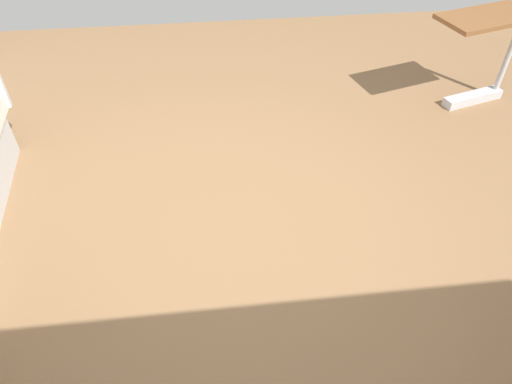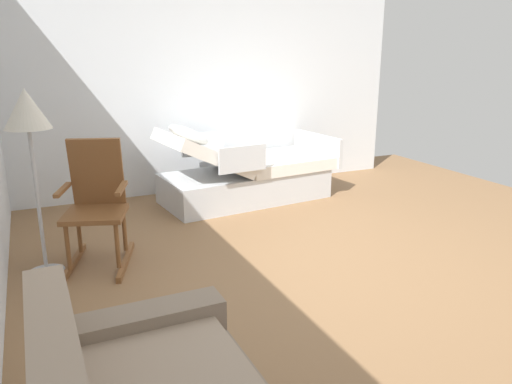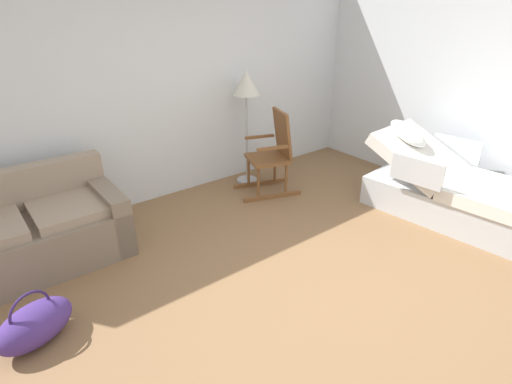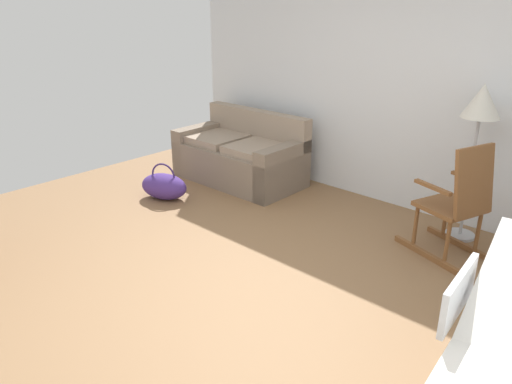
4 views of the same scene
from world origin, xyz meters
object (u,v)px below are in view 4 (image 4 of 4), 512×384
object	(u,v)px
couch	(241,157)
floor_lamp	(481,112)
rocking_chair	(458,204)
duffel_bag	(164,186)

from	to	relation	value
couch	floor_lamp	world-z (taller)	floor_lamp
floor_lamp	couch	bearing A→B (deg)	-173.44
rocking_chair	duffel_bag	size ratio (longest dim) A/B	1.65
rocking_chair	floor_lamp	bearing A→B (deg)	100.64
floor_lamp	rocking_chair	bearing A→B (deg)	-79.36
rocking_chair	duffel_bag	xyz separation A→B (m)	(-2.98, -0.92, -0.35)
couch	duffel_bag	world-z (taller)	couch
duffel_bag	floor_lamp	bearing A→B (deg)	25.11
rocking_chair	couch	bearing A→B (deg)	177.35
floor_lamp	duffel_bag	bearing A→B (deg)	-154.89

